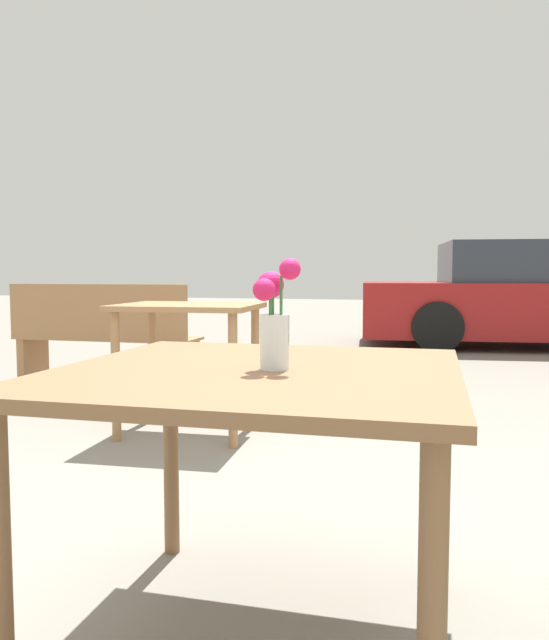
# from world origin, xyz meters

# --- Properties ---
(table_front) EXTENTS (0.99, 1.00, 0.70)m
(table_front) POSITION_xyz_m (0.00, 0.00, 0.62)
(table_front) COLOR brown
(table_front) RESTS_ON ground_plane
(flower_vase) EXTENTS (0.12, 0.13, 0.27)m
(flower_vase) POSITION_xyz_m (0.04, -0.01, 0.82)
(flower_vase) COLOR silver
(flower_vase) RESTS_ON table_front
(bench_near) EXTENTS (1.43, 0.41, 0.85)m
(bench_near) POSITION_xyz_m (-2.06, 2.65, 0.45)
(bench_near) COLOR #9E7047
(bench_near) RESTS_ON ground_plane
(table_back) EXTENTS (0.84, 0.70, 0.75)m
(table_back) POSITION_xyz_m (-1.02, 1.87, 0.62)
(table_back) COLOR #9E7047
(table_back) RESTS_ON ground_plane
(parked_car) EXTENTS (4.72, 2.27, 1.31)m
(parked_car) POSITION_xyz_m (1.55, 7.02, 0.63)
(parked_car) COLOR maroon
(parked_car) RESTS_ON ground_plane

